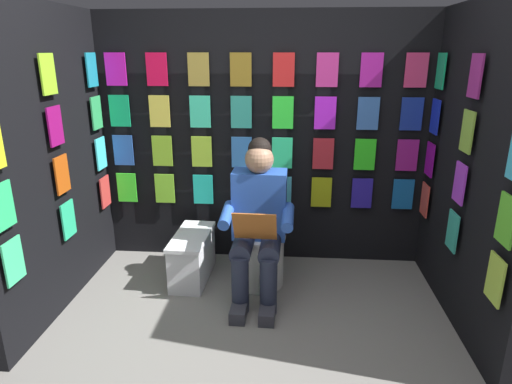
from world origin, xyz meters
name	(u,v)px	position (x,y,z in m)	size (l,w,h in m)	color
display_wall_back	(262,141)	(0.00, -1.68, 1.05)	(2.84, 0.14, 2.10)	black
display_wall_left	(475,171)	(-1.42, -0.82, 1.05)	(0.14, 1.63, 2.10)	black
display_wall_right	(49,163)	(1.42, -0.82, 1.05)	(0.14, 1.63, 2.10)	black
toilet	(261,242)	(-0.02, -1.22, 0.33)	(0.41, 0.56, 0.77)	white
person_reading	(258,220)	(-0.01, -1.00, 0.60)	(0.53, 0.69, 1.19)	blue
comic_longbox_near	(192,256)	(0.53, -1.19, 0.19)	(0.29, 0.62, 0.38)	silver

